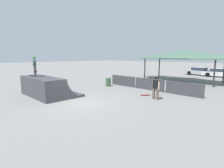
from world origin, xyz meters
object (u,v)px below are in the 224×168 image
object	(u,v)px
parked_car_silver	(200,72)
skateboard_on_deck	(32,75)
bystander_walking	(156,86)
trash_bin	(108,82)
skater_on_deck	(35,65)
parked_car_white	(219,73)
skateboard_on_ground	(145,95)

from	to	relation	value
parked_car_silver	skateboard_on_deck	bearing A→B (deg)	-94.13
skateboard_on_deck	bystander_walking	bearing A→B (deg)	23.71
trash_bin	parked_car_silver	size ratio (longest dim) A/B	0.19
skater_on_deck	trash_bin	bearing A→B (deg)	107.97
skater_on_deck	parked_car_white	xyz separation A→B (m)	(6.65, 24.28, -1.82)
skateboard_on_ground	trash_bin	distance (m)	5.30
skateboard_on_ground	parked_car_white	size ratio (longest dim) A/B	0.17
bystander_walking	parked_car_white	distance (m)	18.69
skater_on_deck	skateboard_on_deck	world-z (taller)	skater_on_deck
skater_on_deck	skateboard_on_ground	world-z (taller)	skater_on_deck
skateboard_on_deck	skateboard_on_ground	xyz separation A→B (m)	(6.76, 6.11, -1.50)
skater_on_deck	parked_car_white	size ratio (longest dim) A/B	0.34
skateboard_on_ground	trash_bin	world-z (taller)	trash_bin
skater_on_deck	skateboard_on_deck	size ratio (longest dim) A/B	1.99
bystander_walking	skateboard_on_ground	distance (m)	1.61
trash_bin	parked_car_white	world-z (taller)	parked_car_white
parked_car_white	parked_car_silver	bearing A→B (deg)	163.97
skateboard_on_ground	parked_car_white	world-z (taller)	parked_car_white
bystander_walking	skater_on_deck	bearing A→B (deg)	47.78
skateboard_on_deck	skater_on_deck	bearing A→B (deg)	-12.09
skater_on_deck	bystander_walking	distance (m)	9.35
skater_on_deck	parked_car_white	distance (m)	25.24
skater_on_deck	bystander_walking	size ratio (longest dim) A/B	0.95
parked_car_silver	bystander_walking	bearing A→B (deg)	-73.44
skater_on_deck	parked_car_silver	world-z (taller)	skater_on_deck
trash_bin	parked_car_white	xyz separation A→B (m)	(5.75, 17.28, 0.18)
trash_bin	skater_on_deck	bearing A→B (deg)	-97.38
parked_car_white	skateboard_on_deck	bearing A→B (deg)	-114.34
bystander_walking	parked_car_white	xyz separation A→B (m)	(-0.68, 18.67, -0.38)
bystander_walking	trash_bin	distance (m)	6.60
parked_car_silver	trash_bin	bearing A→B (deg)	-93.21
skateboard_on_deck	skateboard_on_ground	world-z (taller)	skateboard_on_deck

